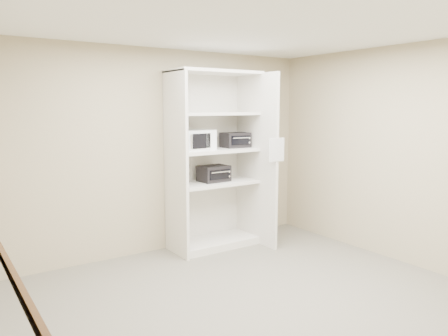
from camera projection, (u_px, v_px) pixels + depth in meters
floor at (254, 301)px, 4.41m from camera, size 4.50×4.00×0.01m
ceiling at (257, 24)px, 4.03m from camera, size 4.50×4.00×0.01m
wall_back at (163, 151)px, 5.86m from camera, size 4.50×0.02×2.70m
wall_right at (397, 154)px, 5.46m from camera, size 0.02×4.00×2.70m
shelving_unit at (217, 166)px, 6.01m from camera, size 1.24×0.92×2.42m
microwave at (196, 140)px, 5.78m from camera, size 0.47×0.37×0.27m
toaster_oven_upper at (235, 140)px, 6.18m from camera, size 0.38×0.29×0.21m
toaster_oven_lower at (214, 173)px, 6.02m from camera, size 0.40×0.31×0.22m
paper_sign at (277, 150)px, 5.76m from camera, size 0.24×0.02×0.31m
chair_rail at (3, 257)px, 3.05m from camera, size 0.04×3.98×0.08m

